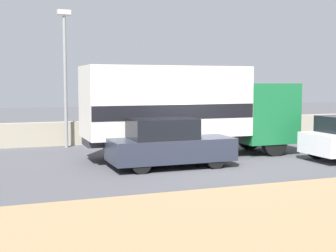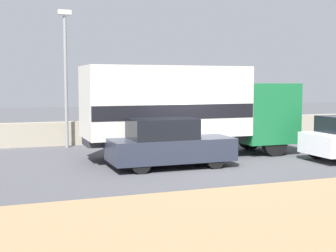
% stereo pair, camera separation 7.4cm
% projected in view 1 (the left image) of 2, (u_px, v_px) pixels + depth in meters
% --- Properties ---
extents(ground_plane, '(80.00, 80.00, 0.00)m').
position_uv_depth(ground_plane, '(191.00, 167.00, 15.52)').
color(ground_plane, '#47474C').
extents(dirt_shoulder_foreground, '(60.00, 5.32, 0.04)m').
position_uv_depth(dirt_shoulder_foreground, '(300.00, 212.00, 10.00)').
color(dirt_shoulder_foreground, '#937551').
rests_on(dirt_shoulder_foreground, ground_plane).
extents(stone_wall_backdrop, '(60.00, 0.35, 1.05)m').
position_uv_depth(stone_wall_backdrop, '(134.00, 131.00, 21.86)').
color(stone_wall_backdrop, '#A39984').
rests_on(stone_wall_backdrop, ground_plane).
extents(street_lamp, '(0.56, 0.28, 5.82)m').
position_uv_depth(street_lamp, '(65.00, 67.00, 19.81)').
color(street_lamp, gray).
rests_on(street_lamp, ground_plane).
extents(box_truck, '(8.13, 2.33, 3.37)m').
position_uv_depth(box_truck, '(186.00, 107.00, 17.39)').
color(box_truck, '#196B38').
rests_on(box_truck, ground_plane).
extents(car_hatchback, '(4.06, 1.80, 1.63)m').
position_uv_depth(car_hatchback, '(168.00, 143.00, 15.37)').
color(car_hatchback, '#282D3D').
rests_on(car_hatchback, ground_plane).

